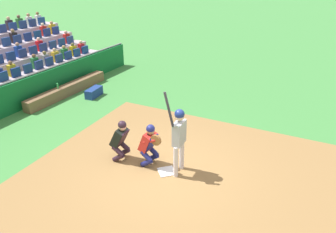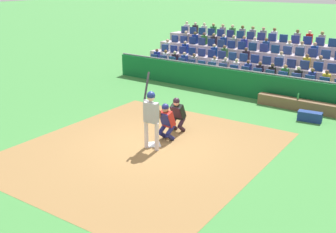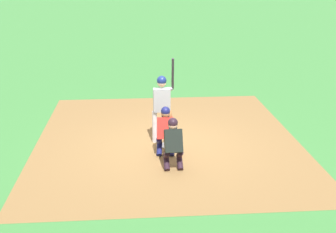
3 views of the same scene
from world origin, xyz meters
name	(u,v)px [view 1 (image 1 of 3)]	position (x,y,z in m)	size (l,w,h in m)	color
ground_plane	(167,172)	(0.00, 0.00, 0.00)	(160.00, 160.00, 0.00)	#3F853D
infield_dirt_patch	(183,177)	(0.00, 0.50, 0.00)	(7.23, 8.24, 0.01)	olive
home_plate_marker	(167,171)	(0.00, 0.00, 0.02)	(0.44, 0.44, 0.02)	white
batter_at_plate	(179,134)	(-0.14, 0.28, 1.19)	(0.59, 0.43, 2.40)	silver
catcher_crouching	(149,143)	(-0.07, -0.57, 0.72)	(0.48, 0.72, 1.30)	navy
home_plate_umpire	(121,138)	(0.07, -1.44, 0.70)	(0.49, 0.50, 1.28)	#2C1A27
dugout_bench	(68,90)	(-2.92, -6.42, 0.22)	(4.34, 0.40, 0.44)	brown
water_bottle_on_bench	(58,86)	(-2.41, -6.42, 0.56)	(0.07, 0.07, 0.24)	green
equipment_duffel_bag	(94,92)	(-3.29, -5.30, 0.18)	(0.87, 0.36, 0.37)	navy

